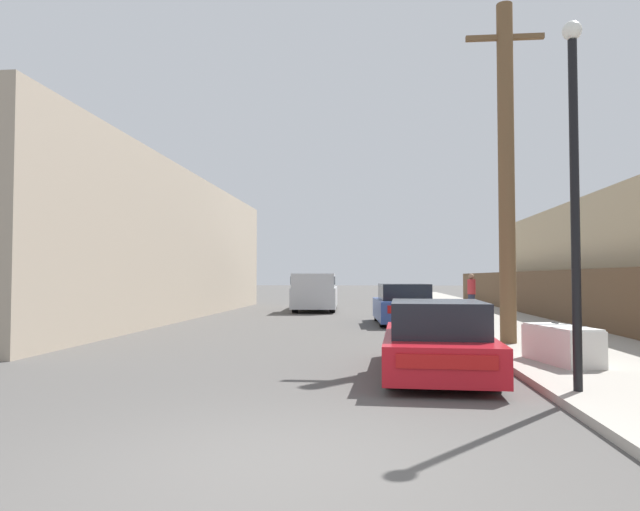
% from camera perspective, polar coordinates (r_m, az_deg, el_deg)
% --- Properties ---
extents(ground_plane, '(220.00, 220.00, 0.00)m').
position_cam_1_polar(ground_plane, '(5.22, -4.57, -20.43)').
color(ground_plane, '#4F4C49').
extents(sidewalk_curb, '(4.20, 63.00, 0.12)m').
position_cam_1_polar(sidewalk_curb, '(28.78, 14.20, -5.26)').
color(sidewalk_curb, '#9E998E').
rests_on(sidewalk_curb, ground).
extents(discarded_fridge, '(1.00, 1.78, 0.68)m').
position_cam_1_polar(discarded_fridge, '(11.08, 22.99, -8.19)').
color(discarded_fridge, silver).
rests_on(discarded_fridge, sidewalk_curb).
extents(parked_sports_car_red, '(1.92, 4.46, 1.24)m').
position_cam_1_polar(parked_sports_car_red, '(9.91, 11.57, -8.34)').
color(parked_sports_car_red, red).
rests_on(parked_sports_car_red, ground).
extents(car_parked_mid, '(2.12, 4.35, 1.41)m').
position_cam_1_polar(car_parked_mid, '(20.19, 8.33, -4.94)').
color(car_parked_mid, '#2D478C').
rests_on(car_parked_mid, ground).
extents(pickup_truck, '(2.32, 5.93, 1.80)m').
position_cam_1_polar(pickup_truck, '(27.71, -0.48, -3.70)').
color(pickup_truck, silver).
rests_on(pickup_truck, ground).
extents(utility_pole, '(1.80, 0.37, 7.96)m').
position_cam_1_polar(utility_pole, '(14.13, 18.13, 8.26)').
color(utility_pole, brown).
rests_on(utility_pole, sidewalk_curb).
extents(street_lamp, '(0.26, 0.26, 5.01)m').
position_cam_1_polar(street_lamp, '(8.50, 24.10, 7.29)').
color(street_lamp, black).
rests_on(street_lamp, sidewalk_curb).
extents(wooden_fence, '(0.08, 36.31, 1.77)m').
position_cam_1_polar(wooden_fence, '(23.58, 21.05, -3.58)').
color(wooden_fence, brown).
rests_on(wooden_fence, sidewalk_curb).
extents(building_left_block, '(7.00, 23.62, 5.74)m').
position_cam_1_polar(building_left_block, '(24.69, -19.94, 0.81)').
color(building_left_block, tan).
rests_on(building_left_block, ground).
extents(pedestrian, '(0.34, 0.34, 1.67)m').
position_cam_1_polar(pedestrian, '(24.99, 14.91, -3.64)').
color(pedestrian, '#282D42').
rests_on(pedestrian, sidewalk_curb).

